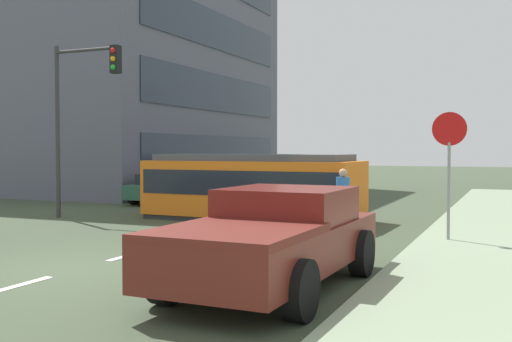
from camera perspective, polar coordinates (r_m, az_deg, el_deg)
ground_plane at (r=20.25m, az=2.19°, el=-4.11°), size 120.00×120.00×0.00m
sidewalk_curb_right at (r=14.93m, az=21.43°, el=-6.21°), size 3.20×36.00×0.14m
lane_stripe_1 at (r=13.18m, az=-10.60°, el=-7.47°), size 0.16×2.40×0.01m
lane_stripe_2 at (r=16.61m, az=-2.83°, el=-5.46°), size 0.16×2.40×0.01m
lane_stripe_3 at (r=24.25m, az=5.83°, el=-3.09°), size 0.16×2.40×0.01m
lane_stripe_4 at (r=30.00m, az=9.29°, el=-2.11°), size 0.16×2.40×0.01m
corner_building at (r=36.22m, az=-14.39°, el=11.26°), size 15.04×16.89×16.00m
streetcar_tram at (r=18.63m, az=-0.31°, el=-1.42°), size 6.70×2.73×2.03m
city_bus at (r=27.54m, az=4.39°, el=-0.25°), size 2.73×6.02×1.85m
pedestrian_crossing at (r=16.03m, az=8.24°, el=-2.38°), size 0.48×0.36×1.67m
pickup_truck_parked at (r=9.49m, az=1.78°, el=-6.32°), size 2.37×5.05×1.55m
parked_sedan_mid at (r=24.67m, az=-8.13°, el=-1.57°), size 2.13×4.05×1.19m
stop_sign at (r=14.27m, az=17.78°, el=2.02°), size 0.76×0.07×2.88m
traffic_light_mast at (r=19.69m, az=-16.28°, el=6.60°), size 2.47×0.33×5.45m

